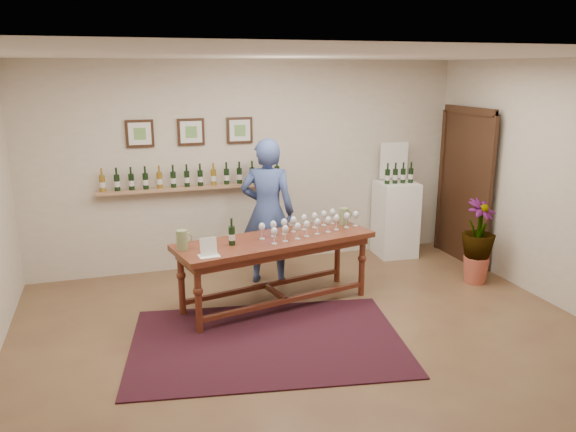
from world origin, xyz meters
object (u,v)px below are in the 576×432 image
object	(u,v)px
potted_plant	(478,242)
tasting_table	(275,248)
person	(268,212)
display_pedestal	(395,219)

from	to	relation	value
potted_plant	tasting_table	bearing A→B (deg)	177.91
tasting_table	potted_plant	bearing A→B (deg)	-14.09
tasting_table	potted_plant	world-z (taller)	potted_plant
person	display_pedestal	bearing A→B (deg)	-142.85
tasting_table	potted_plant	xyz separation A→B (m)	(2.66, -0.10, -0.14)
display_pedestal	person	world-z (taller)	person
tasting_table	display_pedestal	size ratio (longest dim) A/B	2.19
tasting_table	potted_plant	size ratio (longest dim) A/B	2.54
tasting_table	person	size ratio (longest dim) A/B	1.29
tasting_table	person	distance (m)	0.80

